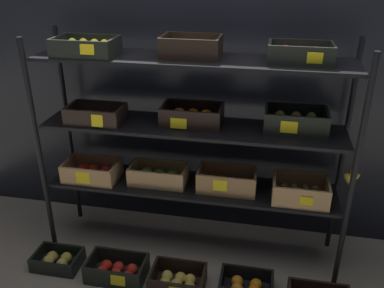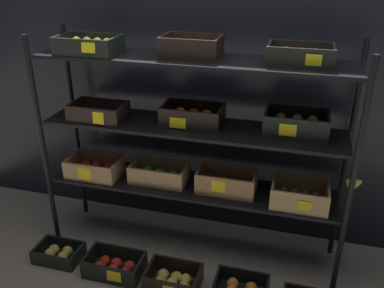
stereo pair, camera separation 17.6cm
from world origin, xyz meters
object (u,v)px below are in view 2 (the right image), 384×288
at_px(crate_ground_apple_gold, 59,254).
at_px(crate_ground_center_apple_gold, 173,280).
at_px(crate_ground_apple_red, 115,266).
at_px(display_rack, 194,128).

distance_m(crate_ground_apple_gold, crate_ground_center_apple_gold, 0.83).
bearing_deg(crate_ground_apple_gold, crate_ground_center_apple_gold, -2.68).
bearing_deg(crate_ground_center_apple_gold, crate_ground_apple_red, 177.61).
bearing_deg(crate_ground_apple_red, crate_ground_apple_gold, 177.05).
bearing_deg(crate_ground_apple_red, crate_ground_center_apple_gold, -2.39).
relative_size(crate_ground_apple_gold, crate_ground_apple_red, 0.82).
xyz_separation_m(crate_ground_apple_red, crate_ground_center_apple_gold, (0.40, -0.02, -0.00)).
height_order(crate_ground_apple_red, crate_ground_center_apple_gold, crate_ground_apple_red).
relative_size(crate_ground_apple_gold, crate_ground_center_apple_gold, 0.92).
height_order(display_rack, crate_ground_center_apple_gold, display_rack).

